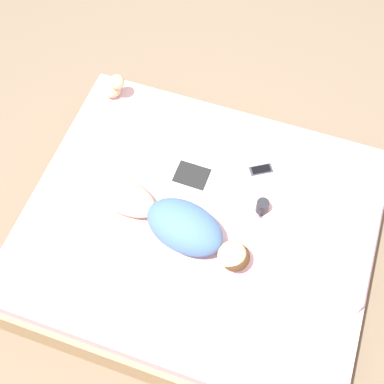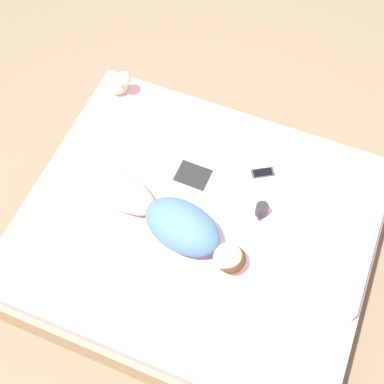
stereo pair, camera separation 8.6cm
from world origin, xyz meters
name	(u,v)px [view 1 (the left image)]	position (x,y,z in m)	size (l,w,h in m)	color
ground_plane	(198,253)	(0.00, 0.00, 0.00)	(12.00, 12.00, 0.00)	#7A6651
bed	(199,238)	(0.00, 0.00, 0.25)	(1.82, 2.15, 0.51)	tan
person	(165,217)	(0.09, -0.18, 0.60)	(0.50, 1.26, 0.22)	#DBB28E
open_magazine	(198,160)	(-0.41, -0.14, 0.51)	(0.52, 0.31, 0.01)	silver
coffee_mug	(262,207)	(-0.19, 0.34, 0.56)	(0.11, 0.08, 0.10)	#232328
cell_phone	(261,170)	(-0.47, 0.26, 0.51)	(0.13, 0.16, 0.01)	#333842
plush_toy	(114,86)	(-0.74, -0.87, 0.60)	(0.13, 0.16, 0.20)	#D1B289
pillow	(340,246)	(-0.07, 0.83, 0.58)	(0.69, 0.35, 0.16)	beige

